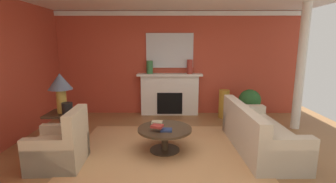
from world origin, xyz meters
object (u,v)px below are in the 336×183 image
sofa (257,134)px  vase_tall_corner (224,104)px  vase_mantel_right (190,67)px  side_table (64,128)px  armchair_near_window (61,148)px  potted_plant (250,102)px  vase_on_side_table (67,109)px  coffee_table (165,134)px  table_lamp (60,85)px  fireplace (170,95)px  mantel_mirror (170,51)px  vase_mantel_left (150,67)px

sofa → vase_tall_corner: 2.06m
sofa → vase_mantel_right: bearing=115.7°
side_table → vase_mantel_right: 3.55m
vase_tall_corner → vase_mantel_right: vase_mantel_right is taller
armchair_near_window → potted_plant: bearing=32.0°
vase_on_side_table → vase_tall_corner: bearing=32.1°
coffee_table → table_lamp: (-1.94, 0.15, 0.89)m
coffee_table → armchair_near_window: bearing=-161.6°
fireplace → mantel_mirror: bearing=90.0°
fireplace → vase_mantel_right: bearing=-5.1°
sofa → vase_on_side_table: (-3.54, -0.05, 0.51)m
mantel_mirror → vase_tall_corner: (1.47, -0.42, -1.42)m
fireplace → vase_on_side_table: bearing=-128.1°
fireplace → sofa: size_ratio=0.85×
fireplace → sofa: bearing=-54.8°
side_table → vase_on_side_table: vase_on_side_table is taller
fireplace → table_lamp: bearing=-131.7°
mantel_mirror → side_table: size_ratio=1.86×
sofa → vase_on_side_table: vase_on_side_table is taller
armchair_near_window → table_lamp: table_lamp is taller
mantel_mirror → vase_mantel_left: size_ratio=3.65×
armchair_near_window → vase_mantel_left: (1.24, 2.95, 1.05)m
side_table → vase_tall_corner: bearing=29.5°
vase_on_side_table → vase_mantel_left: bearing=60.4°
mantel_mirror → potted_plant: 2.55m
vase_mantel_right → potted_plant: vase_mantel_right is taller
side_table → vase_tall_corner: (3.51, 1.98, -0.02)m
fireplace → side_table: bearing=-131.7°
sofa → vase_tall_corner: bearing=95.2°
potted_plant → vase_tall_corner: bearing=155.1°
vase_mantel_left → vase_mantel_right: (1.10, 0.00, 0.01)m
vase_on_side_table → potted_plant: (3.96, 1.82, -0.32)m
sofa → side_table: sofa is taller
armchair_near_window → vase_mantel_right: 3.91m
armchair_near_window → table_lamp: (-0.24, 0.71, 0.92)m
armchair_near_window → vase_mantel_left: bearing=67.2°
table_lamp → vase_mantel_left: (1.49, 2.23, 0.13)m
mantel_mirror → side_table: mantel_mirror is taller
sofa → side_table: 3.70m
coffee_table → potted_plant: bearing=40.5°
table_lamp → vase_mantel_left: bearing=56.4°
vase_tall_corner → sofa: bearing=-84.8°
vase_tall_corner → vase_mantel_right: (-0.92, 0.25, 0.98)m
vase_mantel_right → potted_plant: (1.52, -0.53, -0.88)m
side_table → potted_plant: bearing=22.5°
side_table → vase_mantel_left: size_ratio=1.96×
table_lamp → vase_mantel_right: bearing=40.8°
vase_tall_corner → vase_on_side_table: bearing=-147.9°
mantel_mirror → vase_on_side_table: (-1.89, -2.52, -0.99)m
vase_tall_corner → potted_plant: size_ratio=0.92×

